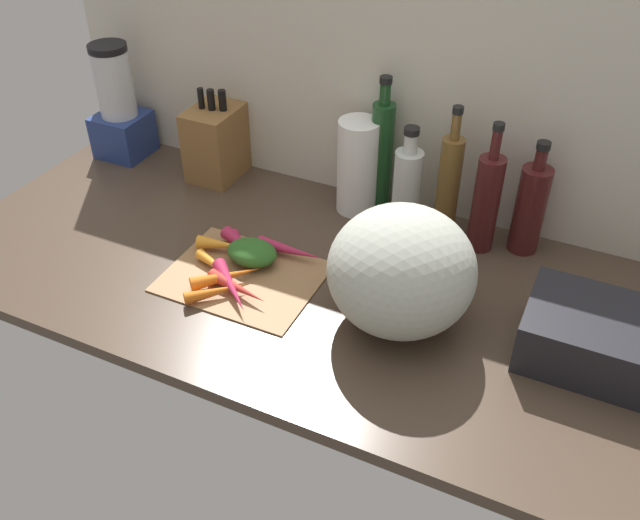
{
  "coord_description": "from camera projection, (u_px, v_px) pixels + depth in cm",
  "views": [
    {
      "loc": [
        57.24,
        -110.13,
        97.6
      ],
      "look_at": [
        9.47,
        -9.53,
        12.67
      ],
      "focal_mm": 38.66,
      "sensor_mm": 36.0,
      "label": 1
    }
  ],
  "objects": [
    {
      "name": "bottle_0",
      "position": [
        381.0,
        155.0,
        1.7
      ],
      "size": [
        5.65,
        5.65,
        35.54
      ],
      "color": "#19421E",
      "rests_on": "ground_plane"
    },
    {
      "name": "bottle_2",
      "position": [
        448.0,
        187.0,
        1.6
      ],
      "size": [
        5.38,
        5.38,
        34.0
      ],
      "color": "brown",
      "rests_on": "ground_plane"
    },
    {
      "name": "bottle_3",
      "position": [
        486.0,
        202.0,
        1.58
      ],
      "size": [
        6.29,
        6.29,
        32.25
      ],
      "color": "#471919",
      "rests_on": "ground_plane"
    },
    {
      "name": "carrot_1",
      "position": [
        226.0,
        276.0,
        1.52
      ],
      "size": [
        13.23,
        13.8,
        3.27
      ],
      "primitive_type": "cone",
      "rotation": [
        0.0,
        1.57,
        0.82
      ],
      "color": "orange",
      "rests_on": "cutting_board"
    },
    {
      "name": "carrot_6",
      "position": [
        242.0,
        249.0,
        1.61
      ],
      "size": [
        12.03,
        10.92,
        3.03
      ],
      "primitive_type": "cone",
      "rotation": [
        0.0,
        1.57,
        -0.71
      ],
      "color": "#B2264C",
      "rests_on": "cutting_board"
    },
    {
      "name": "carrot_0",
      "position": [
        222.0,
        245.0,
        1.62
      ],
      "size": [
        12.33,
        6.03,
        3.32
      ],
      "primitive_type": "cone",
      "rotation": [
        0.0,
        1.57,
        0.24
      ],
      "color": "orange",
      "rests_on": "cutting_board"
    },
    {
      "name": "winter_squash",
      "position": [
        401.0,
        271.0,
        1.37
      ],
      "size": [
        29.88,
        29.65,
        26.2
      ],
      "primitive_type": "ellipsoid",
      "color": "#B2B7A8",
      "rests_on": "ground_plane"
    },
    {
      "name": "ground_plane",
      "position": [
        301.0,
        276.0,
        1.59
      ],
      "size": [
        170.0,
        80.0,
        3.0
      ],
      "primitive_type": "cube",
      "color": "#47382B"
    },
    {
      "name": "carrot_2",
      "position": [
        290.0,
        250.0,
        1.6
      ],
      "size": [
        16.21,
        4.02,
        3.43
      ],
      "primitive_type": "cone",
      "rotation": [
        0.0,
        1.57,
        0.04
      ],
      "color": "#B2264C",
      "rests_on": "cutting_board"
    },
    {
      "name": "paper_towel_roll",
      "position": [
        358.0,
        167.0,
        1.71
      ],
      "size": [
        10.3,
        10.3,
        24.59
      ],
      "primitive_type": "cylinder",
      "color": "white",
      "rests_on": "ground_plane"
    },
    {
      "name": "dish_rack",
      "position": [
        600.0,
        339.0,
        1.32
      ],
      "size": [
        28.95,
        20.91,
        11.16
      ],
      "primitive_type": "cube",
      "color": "black",
      "rests_on": "ground_plane"
    },
    {
      "name": "carrot_8",
      "position": [
        216.0,
        291.0,
        1.49
      ],
      "size": [
        11.52,
        11.73,
        2.66
      ],
      "primitive_type": "cone",
      "rotation": [
        0.0,
        1.57,
        0.8
      ],
      "color": "orange",
      "rests_on": "cutting_board"
    },
    {
      "name": "bottle_4",
      "position": [
        530.0,
        208.0,
        1.58
      ],
      "size": [
        7.12,
        7.12,
        28.16
      ],
      "color": "#471919",
      "rests_on": "ground_plane"
    },
    {
      "name": "wall_back",
      "position": [
        370.0,
        85.0,
        1.67
      ],
      "size": [
        170.0,
        3.0,
        60.0
      ],
      "primitive_type": "cube",
      "color": "beige",
      "rests_on": "ground_plane"
    },
    {
      "name": "carrot_4",
      "position": [
        248.0,
        249.0,
        1.6
      ],
      "size": [
        17.32,
        10.24,
        3.4
      ],
      "primitive_type": "cone",
      "rotation": [
        0.0,
        1.57,
        -0.42
      ],
      "color": "#B2264C",
      "rests_on": "cutting_board"
    },
    {
      "name": "knife_block",
      "position": [
        216.0,
        142.0,
        1.86
      ],
      "size": [
        12.21,
        15.67,
        25.15
      ],
      "color": "brown",
      "rests_on": "ground_plane"
    },
    {
      "name": "carrot_greens_pile",
      "position": [
        252.0,
        252.0,
        1.58
      ],
      "size": [
        11.99,
        9.22,
        5.07
      ],
      "primitive_type": "ellipsoid",
      "color": "#2D6023",
      "rests_on": "cutting_board"
    },
    {
      "name": "cutting_board",
      "position": [
        243.0,
        276.0,
        1.55
      ],
      "size": [
        34.18,
        27.07,
        0.8
      ],
      "primitive_type": "cube",
      "color": "#997047",
      "rests_on": "ground_plane"
    },
    {
      "name": "blender_appliance",
      "position": [
        119.0,
        109.0,
        1.94
      ],
      "size": [
        13.66,
        13.66,
        32.48
      ],
      "color": "navy",
      "rests_on": "ground_plane"
    },
    {
      "name": "bottle_1",
      "position": [
        407.0,
        188.0,
        1.65
      ],
      "size": [
        6.85,
        6.85,
        27.28
      ],
      "color": "silver",
      "rests_on": "ground_plane"
    },
    {
      "name": "carrot_7",
      "position": [
        238.0,
        288.0,
        1.49
      ],
      "size": [
        15.89,
        5.91,
        2.95
      ],
      "primitive_type": "cone",
      "rotation": [
        0.0,
        1.57,
        -0.19
      ],
      "color": "red",
      "rests_on": "cutting_board"
    },
    {
      "name": "carrot_3",
      "position": [
        217.0,
        266.0,
        1.56
      ],
      "size": [
        13.2,
        7.08,
        2.54
      ],
      "primitive_type": "cone",
      "rotation": [
        0.0,
        1.57,
        -0.37
      ],
      "color": "orange",
      "rests_on": "cutting_board"
    },
    {
      "name": "carrot_5",
      "position": [
        231.0,
        286.0,
        1.49
      ],
      "size": [
        15.28,
        13.81,
        3.2
      ],
      "primitive_type": "cone",
      "rotation": [
        0.0,
        1.57,
        -0.71
      ],
      "color": "#B2264C",
      "rests_on": "cutting_board"
    }
  ]
}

